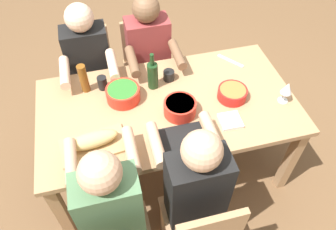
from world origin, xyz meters
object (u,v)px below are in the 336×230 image
object	(u,v)px
diner_far_right	(110,204)
serving_bowl_fruit	(232,93)
chair_near_right	(92,70)
serving_bowl_greens	(123,93)
wine_glass	(287,89)
cup_near_center	(169,75)
chair_near_center	(146,62)
chair_far_center	(201,229)
cutting_board	(94,145)
cup_near_right	(102,83)
diner_near_right	(90,65)
dining_table	(168,112)
diner_near_center	(149,55)
bread_loaf	(92,140)
napkin_stack	(230,121)
diner_far_center	(194,184)
wine_bottle	(153,75)
beer_bottle	(84,78)
serving_bowl_salad	(180,107)

from	to	relation	value
diner_far_right	serving_bowl_fruit	world-z (taller)	diner_far_right
chair_near_right	serving_bowl_greens	size ratio (longest dim) A/B	3.63
wine_glass	cup_near_center	distance (m)	0.83
chair_near_center	chair_far_center	world-z (taller)	same
cutting_board	cup_near_right	size ratio (longest dim) A/B	3.97
serving_bowl_greens	diner_near_right	bearing A→B (deg)	-67.61
dining_table	diner_near_center	size ratio (longest dim) A/B	1.48
chair_near_center	diner_near_center	world-z (taller)	diner_near_center
bread_loaf	cup_near_center	size ratio (longest dim) A/B	3.93
diner_far_right	napkin_stack	size ratio (longest dim) A/B	8.57
dining_table	diner_far_center	distance (m)	0.62
wine_bottle	dining_table	bearing A→B (deg)	106.36
cutting_board	dining_table	bearing A→B (deg)	-156.54
serving_bowl_fruit	wine_glass	world-z (taller)	wine_glass
chair_near_center	wine_bottle	size ratio (longest dim) A/B	2.93
chair_near_center	wine_bottle	xyz separation A→B (m)	(0.06, 0.60, 0.37)
serving_bowl_greens	napkin_stack	bearing A→B (deg)	149.29
chair_near_right	bread_loaf	world-z (taller)	same
diner_near_right	diner_far_right	xyz separation A→B (m)	(0.00, 1.23, 0.00)
chair_near_right	diner_far_center	xyz separation A→B (m)	(-0.49, 1.41, 0.21)
wine_bottle	beer_bottle	xyz separation A→B (m)	(0.47, -0.08, 0.00)
serving_bowl_fruit	cup_near_center	xyz separation A→B (m)	(0.38, -0.29, -0.01)
diner_near_right	beer_bottle	bearing A→B (deg)	82.33
bread_loaf	beer_bottle	distance (m)	0.52
diner_near_center	wine_bottle	xyz separation A→B (m)	(0.06, 0.41, 0.15)
wine_bottle	chair_near_center	bearing A→B (deg)	-95.69
napkin_stack	diner_far_center	bearing A→B (deg)	45.26
beer_bottle	cup_near_right	xyz separation A→B (m)	(-0.12, 0.01, -0.06)
dining_table	bread_loaf	size ratio (longest dim) A/B	5.55
wine_glass	chair_near_right	bearing A→B (deg)	-37.13
chair_near_right	serving_bowl_greens	distance (m)	0.77
wine_glass	cup_near_center	world-z (taller)	wine_glass
chair_near_right	cutting_board	distance (m)	1.06
chair_near_right	diner_far_center	size ratio (longest dim) A/B	0.71
serving_bowl_salad	beer_bottle	distance (m)	0.70
diner_near_center	chair_far_center	world-z (taller)	diner_near_center
dining_table	serving_bowl_salad	xyz separation A→B (m)	(-0.06, 0.09, 0.14)
dining_table	serving_bowl_greens	world-z (taller)	serving_bowl_greens
serving_bowl_greens	cup_near_right	distance (m)	0.19
chair_near_center	diner_far_center	xyz separation A→B (m)	(-0.00, 1.41, 0.21)
chair_near_center	chair_near_right	size ratio (longest dim) A/B	1.00
diner_near_right	wine_bottle	xyz separation A→B (m)	(-0.43, 0.41, 0.15)
diner_far_right	chair_near_center	bearing A→B (deg)	-109.05
diner_near_center	serving_bowl_greens	distance (m)	0.57
serving_bowl_salad	wine_glass	world-z (taller)	wine_glass
diner_far_center	serving_bowl_fruit	distance (m)	0.73
diner_far_center	serving_bowl_greens	bearing A→B (deg)	-68.85
bread_loaf	wine_glass	distance (m)	1.32
serving_bowl_fruit	bread_loaf	xyz separation A→B (m)	(0.98, 0.19, 0.02)
serving_bowl_greens	wine_bottle	world-z (taller)	wine_bottle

